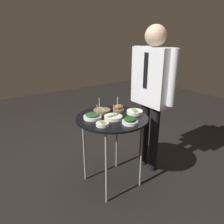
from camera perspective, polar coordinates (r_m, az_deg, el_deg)
The scene contains 10 objects.
ground_plane at distance 2.44m, azimuth 0.00°, elevation -17.81°, with size 8.00×8.00×0.00m, color black.
serving_cart at distance 2.09m, azimuth 0.00°, elevation -2.67°, with size 0.69×0.69×0.74m.
bowl_spinach_front_right at distance 1.91m, azimuth 4.76°, elevation -2.28°, with size 0.14×0.14×0.15m.
bowl_spinach_far_rim at distance 2.03m, azimuth -5.10°, elevation -1.10°, with size 0.17×0.17×0.14m.
bowl_asparagus_front_center at distance 2.02m, azimuth 0.32°, elevation -1.36°, with size 0.17×0.17×0.15m.
bowl_asparagus_mid_right at distance 2.20m, azimuth -2.65°, elevation 0.41°, with size 0.17×0.17×0.13m.
bowl_roast_front_left at distance 2.22m, azimuth 1.76°, elevation 1.04°, with size 0.11×0.11×0.15m.
bowl_asparagus_center at distance 2.16m, azimuth 5.94°, elevation 0.03°, with size 0.16×0.16×0.04m.
bowl_asparagus_back_right at distance 1.87m, azimuth -2.52°, elevation -3.16°, with size 0.11×0.11×0.04m.
waiter_figure at distance 2.32m, azimuth 10.52°, elevation 7.27°, with size 0.58×0.22×1.57m.
Camera 1 is at (1.58, -1.10, 1.49)m, focal length 35.00 mm.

